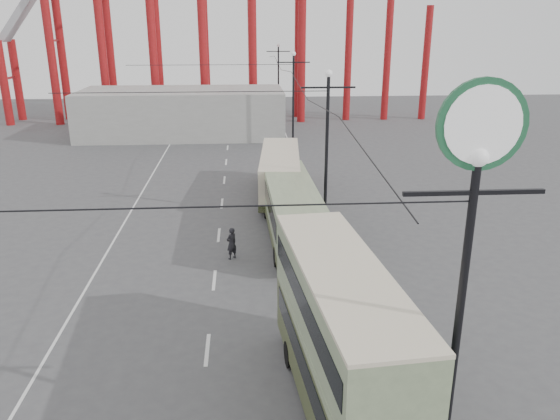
{
  "coord_description": "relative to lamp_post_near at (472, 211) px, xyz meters",
  "views": [
    {
      "loc": [
        0.53,
        -14.17,
        11.82
      ],
      "look_at": [
        2.32,
        11.56,
        3.0
      ],
      "focal_mm": 35.0,
      "sensor_mm": 36.0,
      "label": 1
    }
  ],
  "objects": [
    {
      "name": "lamp_post_near",
      "position": [
        0.0,
        0.0,
        0.0
      ],
      "size": [
        3.2,
        0.44,
        10.8
      ],
      "color": "black",
      "rests_on": "ground"
    },
    {
      "name": "road_markings",
      "position": [
        -6.46,
        22.7,
        -7.86
      ],
      "size": [
        12.52,
        120.0,
        0.01
      ],
      "color": "silver",
      "rests_on": "ground"
    },
    {
      "name": "lamp_post_distant",
      "position": [
        0.0,
        65.0,
        -3.18
      ],
      "size": [
        3.2,
        0.44,
        9.32
      ],
      "color": "black",
      "rests_on": "ground"
    },
    {
      "name": "fairground_shed",
      "position": [
        -11.6,
        50.0,
        -5.36
      ],
      "size": [
        22.0,
        10.0,
        5.0
      ],
      "primitive_type": "cube",
      "color": "gray",
      "rests_on": "ground"
    },
    {
      "name": "single_decker_green",
      "position": [
        -2.38,
        18.29,
        -6.04
      ],
      "size": [
        2.91,
        11.49,
        3.23
      ],
      "rotation": [
        0.0,
        0.0,
        0.02
      ],
      "color": "gray",
      "rests_on": "ground"
    },
    {
      "name": "double_decker_bus",
      "position": [
        -2.23,
        3.21,
        -5.0
      ],
      "size": [
        3.26,
        9.69,
        5.11
      ],
      "rotation": [
        0.0,
        0.0,
        0.09
      ],
      "color": "#383F22",
      "rests_on": "ground"
    },
    {
      "name": "lamp_post_mid",
      "position": [
        0.0,
        21.0,
        -3.18
      ],
      "size": [
        3.2,
        0.44,
        9.32
      ],
      "color": "black",
      "rests_on": "ground"
    },
    {
      "name": "pedestrian",
      "position": [
        -5.77,
        15.52,
        -6.99
      ],
      "size": [
        0.75,
        0.73,
        1.74
      ],
      "primitive_type": "imported",
      "rotation": [
        0.0,
        0.0,
        3.86
      ],
      "color": "black",
      "rests_on": "ground"
    },
    {
      "name": "ground",
      "position": [
        -5.6,
        3.0,
        -7.86
      ],
      "size": [
        160.0,
        160.0,
        0.0
      ],
      "primitive_type": "plane",
      "color": "#464649",
      "rests_on": "ground"
    },
    {
      "name": "lamp_post_far",
      "position": [
        0.0,
        43.0,
        -3.18
      ],
      "size": [
        3.2,
        0.44,
        9.32
      ],
      "color": "black",
      "rests_on": "ground"
    },
    {
      "name": "single_decker_cream",
      "position": [
        -2.46,
        26.27,
        -6.03
      ],
      "size": [
        3.47,
        10.63,
        3.25
      ],
      "rotation": [
        0.0,
        0.0,
        -0.08
      ],
      "color": "beige",
      "rests_on": "ground"
    }
  ]
}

